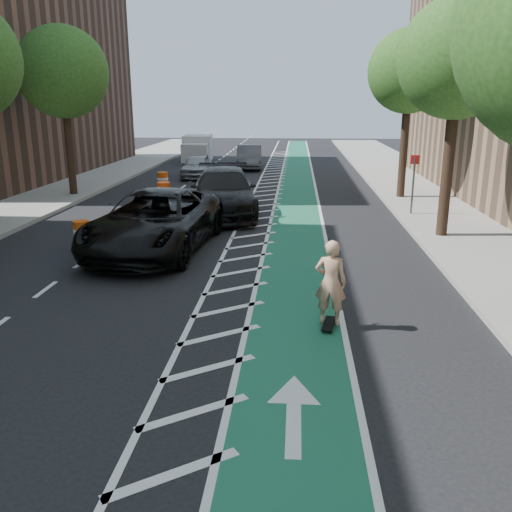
# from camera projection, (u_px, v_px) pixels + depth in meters

# --- Properties ---
(ground) EXTENTS (120.00, 120.00, 0.00)m
(ground) POSITION_uv_depth(u_px,v_px,m) (146.00, 333.00, 10.92)
(ground) COLOR black
(ground) RESTS_ON ground
(bike_lane) EXTENTS (2.00, 90.00, 0.01)m
(bike_lane) POSITION_uv_depth(u_px,v_px,m) (296.00, 226.00, 20.28)
(bike_lane) COLOR #1B6147
(bike_lane) RESTS_ON ground
(buffer_strip) EXTENTS (1.40, 90.00, 0.01)m
(buffer_strip) POSITION_uv_depth(u_px,v_px,m) (257.00, 225.00, 20.39)
(buffer_strip) COLOR silver
(buffer_strip) RESTS_ON ground
(sidewalk_right) EXTENTS (5.00, 90.00, 0.15)m
(sidewalk_right) POSITION_uv_depth(u_px,v_px,m) (474.00, 227.00, 19.80)
(sidewalk_right) COLOR gray
(sidewalk_right) RESTS_ON ground
(curb_right) EXTENTS (0.12, 90.00, 0.16)m
(curb_right) POSITION_uv_depth(u_px,v_px,m) (406.00, 226.00, 19.97)
(curb_right) COLOR gray
(curb_right) RESTS_ON ground
(curb_left) EXTENTS (0.12, 90.00, 0.16)m
(curb_left) POSITION_uv_depth(u_px,v_px,m) (37.00, 220.00, 20.99)
(curb_left) COLOR gray
(curb_left) RESTS_ON ground
(tree_r_c) EXTENTS (4.20, 4.20, 7.90)m
(tree_r_c) POSITION_uv_depth(u_px,v_px,m) (462.00, 58.00, 16.43)
(tree_r_c) COLOR #382619
(tree_r_c) RESTS_ON ground
(tree_r_d) EXTENTS (4.20, 4.20, 7.90)m
(tree_r_d) POSITION_uv_depth(u_px,v_px,m) (410.00, 72.00, 24.10)
(tree_r_d) COLOR #382619
(tree_r_d) RESTS_ON ground
(tree_l_d) EXTENTS (4.20, 4.20, 7.90)m
(tree_l_d) POSITION_uv_depth(u_px,v_px,m) (65.00, 73.00, 25.23)
(tree_l_d) COLOR #382619
(tree_l_d) RESTS_ON ground
(sign_post) EXTENTS (0.35, 0.08, 2.47)m
(sign_post) POSITION_uv_depth(u_px,v_px,m) (413.00, 184.00, 21.50)
(sign_post) COLOR #4C4C4C
(sign_post) RESTS_ON ground
(skateboard) EXTENTS (0.36, 0.81, 0.11)m
(skateboard) POSITION_uv_depth(u_px,v_px,m) (329.00, 324.00, 11.17)
(skateboard) COLOR black
(skateboard) RESTS_ON ground
(skateboarder) EXTENTS (0.71, 0.54, 1.77)m
(skateboarder) POSITION_uv_depth(u_px,v_px,m) (331.00, 282.00, 10.92)
(skateboarder) COLOR tan
(skateboarder) RESTS_ON skateboard
(suv_near) EXTENTS (3.60, 6.88, 1.85)m
(suv_near) POSITION_uv_depth(u_px,v_px,m) (155.00, 221.00, 16.75)
(suv_near) COLOR black
(suv_near) RESTS_ON ground
(suv_far) EXTENTS (3.45, 6.70, 1.86)m
(suv_far) POSITION_uv_depth(u_px,v_px,m) (224.00, 192.00, 22.15)
(suv_far) COLOR black
(suv_far) RESTS_ON ground
(car_silver) EXTENTS (1.79, 4.13, 1.38)m
(car_silver) POSITION_uv_depth(u_px,v_px,m) (197.00, 166.00, 33.00)
(car_silver) COLOR #97979C
(car_silver) RESTS_ON ground
(car_grey) EXTENTS (2.00, 4.88, 1.57)m
(car_grey) POSITION_uv_depth(u_px,v_px,m) (249.00, 157.00, 37.45)
(car_grey) COLOR #505055
(car_grey) RESTS_ON ground
(box_truck) EXTENTS (2.41, 4.78, 1.93)m
(box_truck) POSITION_uv_depth(u_px,v_px,m) (197.00, 149.00, 42.06)
(box_truck) COLOR silver
(box_truck) RESTS_ON ground
(barrel_a) EXTENTS (0.64, 0.64, 0.87)m
(barrel_a) POSITION_uv_depth(u_px,v_px,m) (82.00, 235.00, 17.20)
(barrel_a) COLOR #E3510B
(barrel_a) RESTS_ON ground
(barrel_b) EXTENTS (0.74, 0.74, 1.01)m
(barrel_b) POSITION_uv_depth(u_px,v_px,m) (164.00, 194.00, 24.42)
(barrel_b) COLOR #FF4D0D
(barrel_b) RESTS_ON ground
(barrel_c) EXTENTS (0.70, 0.70, 0.96)m
(barrel_c) POSITION_uv_depth(u_px,v_px,m) (163.00, 182.00, 28.26)
(barrel_c) COLOR #E14C0B
(barrel_c) RESTS_ON ground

